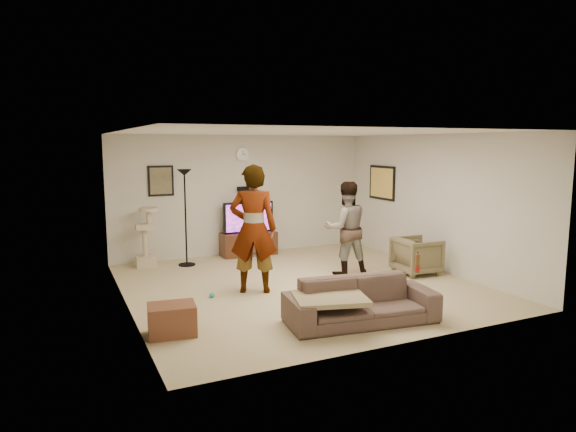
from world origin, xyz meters
name	(u,v)px	position (x,y,z in m)	size (l,w,h in m)	color
floor	(300,285)	(0.00, 0.00, -0.01)	(5.50, 5.50, 0.02)	#C3AE88
ceiling	(300,132)	(0.00, 0.00, 2.51)	(5.50, 5.50, 0.02)	white
wall_back	(243,195)	(0.00, 2.75, 1.25)	(5.50, 0.04, 2.50)	beige
wall_front	(407,239)	(0.00, -2.75, 1.25)	(5.50, 0.04, 2.50)	beige
wall_left	(124,221)	(-2.75, 0.00, 1.25)	(0.04, 5.50, 2.50)	beige
wall_right	(433,202)	(2.75, 0.00, 1.25)	(0.04, 5.50, 2.50)	beige
wall_clock	(243,154)	(0.00, 2.72, 2.10)	(0.26, 0.26, 0.04)	white
wall_speaker	(243,189)	(0.00, 2.69, 1.38)	(0.25, 0.10, 0.10)	black
picture_back	(161,181)	(-1.70, 2.73, 1.60)	(0.42, 0.03, 0.52)	#676144
picture_right	(382,183)	(2.73, 1.60, 1.50)	(0.03, 0.78, 0.62)	#FFC358
tv_stand	(249,244)	(0.03, 2.50, 0.24)	(1.16, 0.45, 0.48)	#3D2113
console_box	(257,257)	(0.06, 2.11, 0.04)	(0.40, 0.30, 0.07)	silver
tv	(248,217)	(0.03, 2.50, 0.80)	(1.08, 0.08, 0.64)	black
tv_screen	(249,217)	(0.03, 2.46, 0.80)	(0.99, 0.01, 0.56)	#DA3776
floor_lamp	(186,218)	(-1.37, 2.15, 0.92)	(0.32, 0.32, 1.84)	black
cat_tree	(145,237)	(-2.10, 2.40, 0.57)	(0.36, 0.36, 1.13)	#C2B394
person_left	(253,229)	(-0.83, -0.04, 1.01)	(0.73, 0.48, 2.01)	gray
person_right	(346,228)	(1.04, 0.28, 0.83)	(0.81, 0.63, 1.67)	#2A628D
sofa	(361,301)	(-0.07, -1.94, 0.29)	(1.97, 0.77, 0.57)	#503D35
throw_blanket	(330,298)	(-0.53, -1.94, 0.39)	(0.90, 0.70, 0.06)	tan
beer_bottle	(418,263)	(0.84, -1.94, 0.70)	(0.06, 0.06, 0.25)	brown
armchair	(417,256)	(2.24, -0.22, 0.33)	(0.70, 0.72, 0.66)	brown
side_table	(172,320)	(-2.40, -1.33, 0.19)	(0.57, 0.43, 0.38)	brown
toy_ball	(212,295)	(-1.53, -0.07, 0.04)	(0.08, 0.08, 0.08)	#1BAA8E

